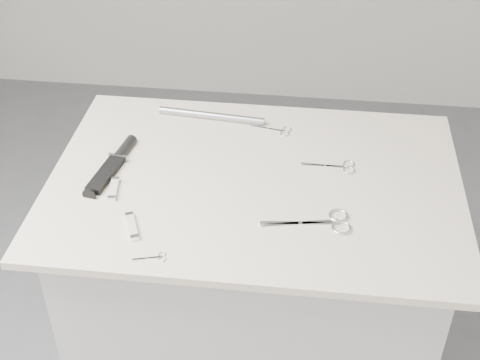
# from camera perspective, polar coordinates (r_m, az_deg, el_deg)

# --- Properties ---
(plinth) EXTENTS (0.90, 0.60, 0.90)m
(plinth) POSITION_cam_1_polar(r_m,az_deg,el_deg) (1.94, 1.08, -11.05)
(plinth) COLOR beige
(plinth) RESTS_ON ground
(display_board) EXTENTS (1.00, 0.70, 0.02)m
(display_board) POSITION_cam_1_polar(r_m,az_deg,el_deg) (1.63, 1.27, -0.23)
(display_board) COLOR beige
(display_board) RESTS_ON plinth
(large_shears) EXTENTS (0.20, 0.09, 0.01)m
(large_shears) POSITION_cam_1_polar(r_m,az_deg,el_deg) (1.51, 7.33, -3.59)
(large_shears) COLOR silver
(large_shears) RESTS_ON display_board
(embroidery_scissors_a) EXTENTS (0.13, 0.06, 0.00)m
(embroidery_scissors_a) POSITION_cam_1_polar(r_m,az_deg,el_deg) (1.68, 8.44, 1.14)
(embroidery_scissors_a) COLOR silver
(embroidery_scissors_a) RESTS_ON display_board
(embroidery_scissors_b) EXTENTS (0.11, 0.05, 0.00)m
(embroidery_scissors_b) POSITION_cam_1_polar(r_m,az_deg,el_deg) (1.80, 3.23, 4.27)
(embroidery_scissors_b) COLOR silver
(embroidery_scissors_b) RESTS_ON display_board
(tiny_scissors) EXTENTS (0.07, 0.04, 0.00)m
(tiny_scissors) POSITION_cam_1_polar(r_m,az_deg,el_deg) (1.42, -7.34, -6.59)
(tiny_scissors) COLOR silver
(tiny_scissors) RESTS_ON display_board
(sheathed_knife) EXTENTS (0.07, 0.24, 0.03)m
(sheathed_knife) POSITION_cam_1_polar(r_m,az_deg,el_deg) (1.69, -10.66, 1.51)
(sheathed_knife) COLOR black
(sheathed_knife) RESTS_ON display_board
(pocket_knife_a) EXTENTS (0.05, 0.09, 0.01)m
(pocket_knife_a) POSITION_cam_1_polar(r_m,az_deg,el_deg) (1.50, -9.20, -3.92)
(pocket_knife_a) COLOR beige
(pocket_knife_a) RESTS_ON display_board
(pocket_knife_b) EXTENTS (0.03, 0.08, 0.01)m
(pocket_knife_b) POSITION_cam_1_polar(r_m,az_deg,el_deg) (1.61, -10.73, -0.76)
(pocket_knife_b) COLOR beige
(pocket_knife_b) RESTS_ON display_board
(metal_rail) EXTENTS (0.30, 0.05, 0.02)m
(metal_rail) POSITION_cam_1_polar(r_m,az_deg,el_deg) (1.85, -2.45, 5.50)
(metal_rail) COLOR #989AA0
(metal_rail) RESTS_ON display_board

